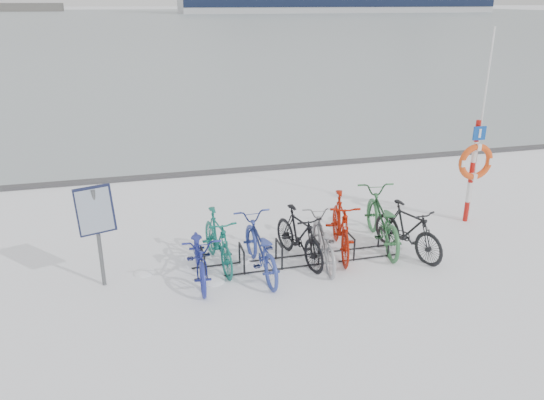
# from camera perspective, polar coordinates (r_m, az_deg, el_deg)

# --- Properties ---
(ground) EXTENTS (900.00, 900.00, 0.00)m
(ground) POSITION_cam_1_polar(r_m,az_deg,el_deg) (10.28, 2.70, -6.67)
(ground) COLOR white
(ground) RESTS_ON ground
(ice_sheet) EXTENTS (400.00, 298.00, 0.02)m
(ice_sheet) POSITION_cam_1_polar(r_m,az_deg,el_deg) (163.79, -14.42, 18.46)
(ice_sheet) COLOR #A0AEB4
(ice_sheet) RESTS_ON ground
(quay_edge) EXTENTS (400.00, 0.25, 0.10)m
(quay_edge) POSITION_cam_1_polar(r_m,az_deg,el_deg) (15.57, -3.72, 3.21)
(quay_edge) COLOR #3F3F42
(quay_edge) RESTS_ON ground
(bike_rack) EXTENTS (4.00, 0.48, 0.46)m
(bike_rack) POSITION_cam_1_polar(r_m,az_deg,el_deg) (10.19, 2.72, -5.77)
(bike_rack) COLOR black
(bike_rack) RESTS_ON ground
(info_board) EXTENTS (0.65, 0.41, 1.84)m
(info_board) POSITION_cam_1_polar(r_m,az_deg,el_deg) (9.38, -18.43, -1.65)
(info_board) COLOR #595B5E
(info_board) RESTS_ON ground
(lifebuoy_station) EXTENTS (0.81, 0.23, 4.23)m
(lifebuoy_station) POSITION_cam_1_polar(r_m,az_deg,el_deg) (12.39, 21.01, 3.85)
(lifebuoy_station) COLOR #B0130E
(lifebuoy_station) RESTS_ON ground
(bike_0) EXTENTS (0.72, 1.91, 0.99)m
(bike_0) POSITION_cam_1_polar(r_m,az_deg,el_deg) (9.60, -7.76, -5.62)
(bike_0) COLOR navy
(bike_0) RESTS_ON ground
(bike_1) EXTENTS (0.72, 1.85, 1.09)m
(bike_1) POSITION_cam_1_polar(r_m,az_deg,el_deg) (10.00, -5.85, -4.12)
(bike_1) COLOR #146558
(bike_1) RESTS_ON ground
(bike_2) EXTENTS (0.80, 2.04, 1.05)m
(bike_2) POSITION_cam_1_polar(r_m,az_deg,el_deg) (9.71, -1.33, -4.90)
(bike_2) COLOR #2D3D93
(bike_2) RESTS_ON ground
(bike_3) EXTENTS (0.88, 1.84, 1.07)m
(bike_3) POSITION_cam_1_polar(r_m,az_deg,el_deg) (10.15, 2.93, -3.70)
(bike_3) COLOR black
(bike_3) RESTS_ON ground
(bike_4) EXTENTS (0.84, 1.87, 0.95)m
(bike_4) POSITION_cam_1_polar(r_m,az_deg,el_deg) (10.14, 5.51, -4.15)
(bike_4) COLOR #96979C
(bike_4) RESTS_ON ground
(bike_5) EXTENTS (1.00, 2.08, 1.20)m
(bike_5) POSITION_cam_1_polar(r_m,az_deg,el_deg) (10.51, 7.41, -2.54)
(bike_5) COLOR #A01605
(bike_5) RESTS_ON ground
(bike_6) EXTENTS (1.12, 2.30, 1.16)m
(bike_6) POSITION_cam_1_polar(r_m,az_deg,el_deg) (10.99, 11.74, -1.89)
(bike_6) COLOR #316F3E
(bike_6) RESTS_ON ground
(bike_7) EXTENTS (1.05, 1.85, 1.07)m
(bike_7) POSITION_cam_1_polar(r_m,az_deg,el_deg) (10.71, 14.41, -2.99)
(bike_7) COLOR black
(bike_7) RESTS_ON ground
(snow_drifts) EXTENTS (6.12, 1.20, 0.17)m
(snow_drifts) POSITION_cam_1_polar(r_m,az_deg,el_deg) (10.38, 1.52, -6.35)
(snow_drifts) COLOR white
(snow_drifts) RESTS_ON ground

